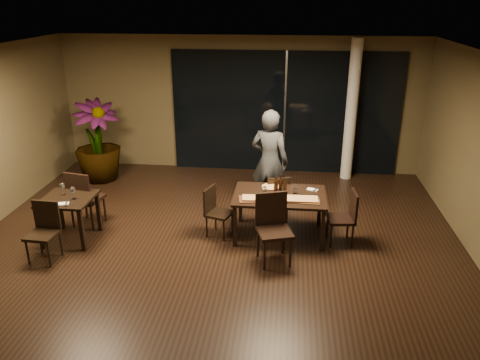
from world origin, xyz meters
name	(u,v)px	position (x,y,z in m)	size (l,w,h in m)	color
ground	(212,256)	(0.00, 0.00, 0.00)	(8.00, 8.00, 0.00)	black
wall_back	(240,104)	(0.00, 4.05, 1.50)	(8.00, 0.10, 3.00)	brown
ceiling	(207,58)	(0.00, 0.00, 3.02)	(8.00, 8.00, 0.04)	silver
window_panel	(285,113)	(1.00, 3.96, 1.35)	(5.00, 0.06, 2.70)	black
column	(351,111)	(2.40, 3.65, 1.50)	(0.24, 0.24, 3.00)	silver
main_table	(280,199)	(1.00, 0.80, 0.68)	(1.50, 1.00, 0.75)	black
side_table	(68,205)	(-2.40, 0.30, 0.62)	(0.80, 0.80, 0.75)	black
chair_main_far	(277,196)	(0.95, 1.34, 0.49)	(0.49, 0.49, 0.87)	black
chair_main_near	(273,224)	(0.92, 0.05, 0.59)	(0.61, 0.61, 1.06)	black
chair_main_left	(215,209)	(-0.06, 0.73, 0.47)	(0.50, 0.50, 0.84)	black
chair_main_right	(346,215)	(2.07, 0.67, 0.50)	(0.46, 0.46, 0.90)	black
chair_side_far	(83,196)	(-2.36, 0.77, 0.58)	(0.56, 0.56, 1.03)	black
chair_side_near	(44,228)	(-2.52, -0.30, 0.51)	(0.44, 0.44, 0.91)	black
diner	(270,162)	(0.78, 1.79, 0.97)	(0.65, 0.44, 1.93)	#2A2D2F
potted_plant	(97,141)	(-2.97, 2.97, 0.87)	(0.95, 0.95, 1.74)	#1C4B19
pizza_board_left	(257,199)	(0.65, 0.56, 0.76)	(0.58, 0.29, 0.01)	#432515
pizza_board_right	(301,200)	(1.35, 0.60, 0.76)	(0.58, 0.29, 0.01)	#412915
oblong_pizza_left	(257,198)	(0.65, 0.56, 0.77)	(0.45, 0.21, 0.02)	maroon
oblong_pizza_right	(301,199)	(1.35, 0.60, 0.77)	(0.51, 0.23, 0.02)	maroon
round_pizza	(271,187)	(0.83, 1.09, 0.76)	(0.29, 0.29, 0.01)	#BE3915
bottle_a	(276,185)	(0.93, 0.82, 0.90)	(0.07, 0.07, 0.30)	black
bottle_b	(285,187)	(1.08, 0.84, 0.88)	(0.06, 0.06, 0.26)	black
bottle_c	(281,184)	(1.01, 0.90, 0.90)	(0.07, 0.07, 0.31)	black
tumbler_left	(264,189)	(0.74, 0.90, 0.79)	(0.07, 0.07, 0.08)	white
tumbler_right	(295,191)	(1.25, 0.88, 0.79)	(0.07, 0.07, 0.09)	white
napkin_near	(314,199)	(1.54, 0.67, 0.76)	(0.18, 0.10, 0.01)	silver
napkin_far	(312,190)	(1.54, 1.05, 0.76)	(0.18, 0.10, 0.01)	white
wine_glass_a	(63,189)	(-2.52, 0.42, 0.85)	(0.08, 0.08, 0.19)	white
wine_glass_b	(73,193)	(-2.27, 0.27, 0.85)	(0.09, 0.09, 0.19)	white
side_napkin	(63,204)	(-2.36, 0.05, 0.76)	(0.18, 0.11, 0.01)	white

